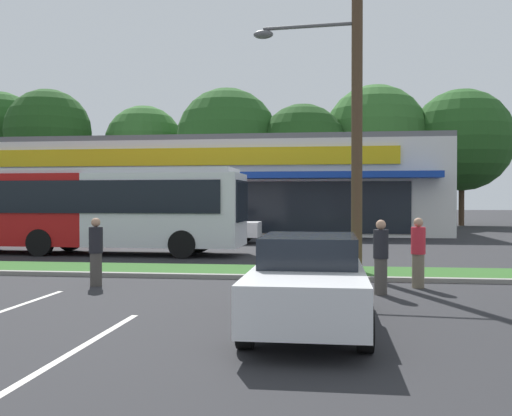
{
  "coord_description": "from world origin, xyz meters",
  "views": [
    {
      "loc": [
        5.54,
        -2.22,
        2.08
      ],
      "look_at": [
        2.94,
        18.1,
        1.79
      ],
      "focal_mm": 40.82,
      "sensor_mm": 36.0,
      "label": 1
    }
  ],
  "objects_px": {
    "car_2": "(309,280)",
    "pedestrian_by_pole": "(381,257)",
    "utility_pole": "(351,88)",
    "pedestrian_near_bench": "(96,252)",
    "pedestrian_mid": "(418,253)",
    "city_bus": "(79,208)",
    "car_0": "(215,227)"
  },
  "relations": [
    {
      "from": "car_0",
      "to": "pedestrian_mid",
      "type": "bearing_deg",
      "value": -60.56
    },
    {
      "from": "pedestrian_mid",
      "to": "pedestrian_by_pole",
      "type": "bearing_deg",
      "value": 121.02
    },
    {
      "from": "car_0",
      "to": "pedestrian_by_pole",
      "type": "xyz_separation_m",
      "value": [
        6.56,
        -14.39,
        0.06
      ]
    },
    {
      "from": "city_bus",
      "to": "pedestrian_by_pole",
      "type": "relative_size",
      "value": 7.82
    },
    {
      "from": "car_2",
      "to": "pedestrian_near_bench",
      "type": "relative_size",
      "value": 2.92
    },
    {
      "from": "car_0",
      "to": "car_2",
      "type": "relative_size",
      "value": 0.88
    },
    {
      "from": "car_2",
      "to": "pedestrian_by_pole",
      "type": "distance_m",
      "value": 3.7
    },
    {
      "from": "pedestrian_near_bench",
      "to": "utility_pole",
      "type": "bearing_deg",
      "value": -62.51
    },
    {
      "from": "utility_pole",
      "to": "car_0",
      "type": "bearing_deg",
      "value": 118.14
    },
    {
      "from": "pedestrian_by_pole",
      "to": "city_bus",
      "type": "bearing_deg",
      "value": -153.17
    },
    {
      "from": "pedestrian_near_bench",
      "to": "pedestrian_by_pole",
      "type": "bearing_deg",
      "value": -89.75
    },
    {
      "from": "car_0",
      "to": "car_2",
      "type": "xyz_separation_m",
      "value": [
        5.12,
        -17.8,
        -0.0
      ]
    },
    {
      "from": "car_0",
      "to": "pedestrian_by_pole",
      "type": "bearing_deg",
      "value": -65.49
    },
    {
      "from": "pedestrian_near_bench",
      "to": "pedestrian_by_pole",
      "type": "relative_size",
      "value": 1.0
    },
    {
      "from": "car_2",
      "to": "pedestrian_mid",
      "type": "distance_m",
      "value": 5.08
    },
    {
      "from": "pedestrian_by_pole",
      "to": "pedestrian_near_bench",
      "type": "bearing_deg",
      "value": -118.78
    },
    {
      "from": "car_0",
      "to": "car_2",
      "type": "height_order",
      "value": "car_0"
    },
    {
      "from": "pedestrian_near_bench",
      "to": "pedestrian_mid",
      "type": "distance_m",
      "value": 7.68
    },
    {
      "from": "utility_pole",
      "to": "pedestrian_by_pole",
      "type": "bearing_deg",
      "value": -80.28
    },
    {
      "from": "utility_pole",
      "to": "pedestrian_near_bench",
      "type": "height_order",
      "value": "utility_pole"
    },
    {
      "from": "utility_pole",
      "to": "car_2",
      "type": "xyz_separation_m",
      "value": [
        -0.91,
        -6.52,
        -4.35
      ]
    },
    {
      "from": "utility_pole",
      "to": "car_2",
      "type": "relative_size",
      "value": 1.99
    },
    {
      "from": "car_2",
      "to": "pedestrian_mid",
      "type": "height_order",
      "value": "pedestrian_mid"
    },
    {
      "from": "car_2",
      "to": "pedestrian_by_pole",
      "type": "bearing_deg",
      "value": 156.98
    },
    {
      "from": "car_2",
      "to": "pedestrian_near_bench",
      "type": "distance_m",
      "value": 6.5
    },
    {
      "from": "car_2",
      "to": "pedestrian_mid",
      "type": "bearing_deg",
      "value": 151.8
    },
    {
      "from": "city_bus",
      "to": "utility_pole",
      "type": "bearing_deg",
      "value": -25.98
    },
    {
      "from": "pedestrian_near_bench",
      "to": "car_0",
      "type": "bearing_deg",
      "value": 3.3
    },
    {
      "from": "utility_pole",
      "to": "pedestrian_by_pole",
      "type": "height_order",
      "value": "utility_pole"
    },
    {
      "from": "city_bus",
      "to": "pedestrian_mid",
      "type": "distance_m",
      "value": 13.79
    },
    {
      "from": "pedestrian_by_pole",
      "to": "car_2",
      "type": "bearing_deg",
      "value": -48.2
    },
    {
      "from": "pedestrian_by_pole",
      "to": "car_0",
      "type": "bearing_deg",
      "value": 179.33
    }
  ]
}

